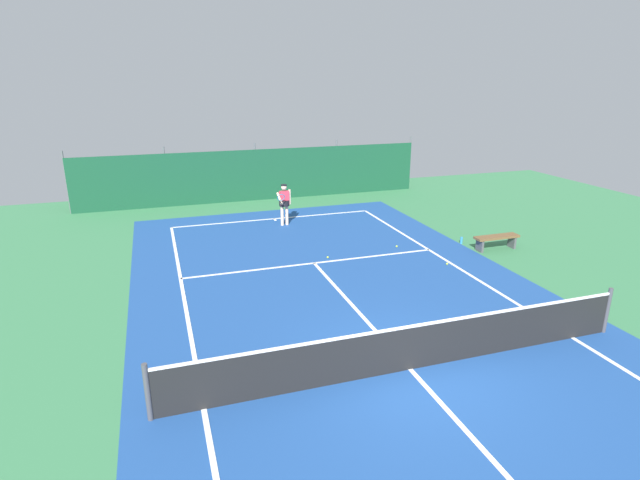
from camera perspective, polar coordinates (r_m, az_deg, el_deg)
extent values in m
plane|color=#387A4C|center=(10.73, 10.11, -14.16)|extent=(36.00, 36.00, 0.00)
cube|color=#1E478C|center=(10.72, 10.11, -14.15)|extent=(11.02, 26.60, 0.01)
cube|color=white|center=(21.08, -5.21, 2.41)|extent=(8.22, 0.10, 0.01)
cube|color=white|center=(9.72, -12.98, -18.07)|extent=(0.10, 23.80, 0.01)
cube|color=white|center=(13.00, 26.55, -9.81)|extent=(0.10, 23.80, 0.01)
cube|color=white|center=(16.03, -0.66, -2.62)|extent=(8.22, 0.10, 0.01)
cube|color=white|center=(10.72, 10.11, -14.12)|extent=(0.10, 12.80, 0.01)
cube|color=white|center=(20.94, -5.12, 2.30)|extent=(0.10, 0.30, 0.01)
cube|color=black|center=(10.48, 10.25, -11.96)|extent=(9.92, 0.03, 0.95)
cube|color=white|center=(10.24, 10.41, -9.54)|extent=(9.92, 0.04, 0.05)
cylinder|color=#47474C|center=(9.42, -18.87, -15.95)|extent=(0.10, 0.10, 1.10)
cylinder|color=#47474C|center=(13.40, 29.65, -6.92)|extent=(0.10, 0.10, 1.10)
cube|color=#14472D|center=(24.18, -7.24, 7.26)|extent=(16.22, 0.06, 2.40)
cylinder|color=#595B60|center=(24.05, -26.67, 5.79)|extent=(0.08, 0.08, 2.70)
cylinder|color=#595B60|center=(23.79, -16.96, 6.81)|extent=(0.08, 0.08, 2.70)
cylinder|color=#595B60|center=(24.22, -7.28, 7.63)|extent=(0.08, 0.08, 2.70)
cylinder|color=#595B60|center=(25.29, 1.85, 8.21)|extent=(0.08, 0.08, 2.70)
cylinder|color=#595B60|center=(26.94, 10.07, 8.55)|extent=(0.08, 0.08, 2.70)
cube|color=#234C1E|center=(24.89, -7.46, 6.03)|extent=(14.60, 0.70, 1.10)
cylinder|color=beige|center=(20.11, -3.75, 2.86)|extent=(0.12, 0.12, 0.82)
cylinder|color=beige|center=(20.05, -4.29, 2.79)|extent=(0.12, 0.12, 0.82)
cylinder|color=black|center=(19.96, -4.05, 4.18)|extent=(0.40, 0.40, 0.22)
cube|color=#D1384C|center=(19.91, -4.07, 4.74)|extent=(0.38, 0.24, 0.56)
sphere|color=beige|center=(19.82, -4.09, 5.95)|extent=(0.22, 0.22, 0.22)
cylinder|color=black|center=(19.80, -4.10, 6.21)|extent=(0.23, 0.23, 0.04)
cylinder|color=beige|center=(19.98, -3.45, 4.89)|extent=(0.09, 0.09, 0.58)
cylinder|color=beige|center=(19.72, -4.57, 4.68)|extent=(0.14, 0.53, 0.41)
cylinder|color=black|center=(19.46, -4.41, 4.16)|extent=(0.06, 0.28, 0.13)
torus|color=teal|center=(19.40, -4.42, 4.79)|extent=(0.32, 0.16, 0.29)
sphere|color=#CCDB33|center=(16.40, 14.14, -2.62)|extent=(0.07, 0.07, 0.07)
sphere|color=#CCDB33|center=(17.71, 8.64, -0.71)|extent=(0.07, 0.07, 0.07)
sphere|color=#CCDB33|center=(16.47, 0.88, -1.96)|extent=(0.07, 0.07, 0.07)
cube|color=silver|center=(27.51, -8.07, 7.51)|extent=(1.87, 4.23, 0.80)
cube|color=#2D333D|center=(27.39, -8.14, 8.91)|extent=(1.56, 1.91, 0.56)
cylinder|color=black|center=(26.49, -5.63, 6.31)|extent=(0.23, 0.64, 0.64)
cylinder|color=black|center=(26.19, -9.50, 6.02)|extent=(0.23, 0.64, 0.64)
cylinder|color=black|center=(28.99, -6.71, 7.30)|extent=(0.23, 0.64, 0.64)
cylinder|color=black|center=(28.72, -10.26, 7.03)|extent=(0.23, 0.64, 0.64)
cube|color=brown|center=(18.19, 19.31, 0.33)|extent=(1.60, 0.40, 0.08)
cube|color=#4C4C51|center=(17.87, 17.57, -0.55)|extent=(0.08, 0.36, 0.45)
cube|color=#4C4C51|center=(18.65, 20.83, -0.14)|extent=(0.08, 0.36, 0.45)
cylinder|color=#338CD8|center=(18.57, 15.66, -0.02)|extent=(0.08, 0.08, 0.24)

